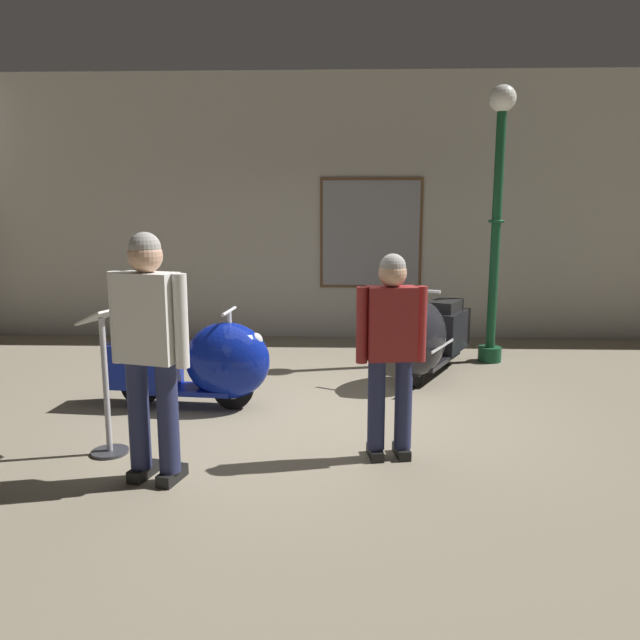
# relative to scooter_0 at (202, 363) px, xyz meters

# --- Properties ---
(ground_plane) EXTENTS (60.00, 60.00, 0.00)m
(ground_plane) POSITION_rel_scooter_0_xyz_m (1.09, -0.20, -0.43)
(ground_plane) COLOR gray
(showroom_back_wall) EXTENTS (18.00, 0.63, 3.70)m
(showroom_back_wall) POSITION_rel_scooter_0_xyz_m (0.92, 3.35, 1.42)
(showroom_back_wall) COLOR #ADA89E
(showroom_back_wall) RESTS_ON ground
(scooter_0) EXTENTS (1.57, 0.58, 0.94)m
(scooter_0) POSITION_rel_scooter_0_xyz_m (0.00, 0.00, 0.00)
(scooter_0) COLOR black
(scooter_0) RESTS_ON ground
(scooter_1) EXTENTS (1.19, 1.73, 1.03)m
(scooter_1) POSITION_rel_scooter_0_xyz_m (2.24, 1.06, 0.04)
(scooter_1) COLOR black
(scooter_1) RESTS_ON ground
(lamppost) EXTENTS (0.31, 0.31, 3.24)m
(lamppost) POSITION_rel_scooter_0_xyz_m (3.13, 1.88, 1.44)
(lamppost) COLOR #144728
(lamppost) RESTS_ON ground
(visitor_0) EXTENTS (0.56, 0.35, 1.71)m
(visitor_0) POSITION_rel_scooter_0_xyz_m (0.03, -1.59, 0.56)
(visitor_0) COLOR black
(visitor_0) RESTS_ON ground
(visitor_1) EXTENTS (0.52, 0.28, 1.54)m
(visitor_1) POSITION_rel_scooter_0_xyz_m (1.67, -1.14, 0.46)
(visitor_1) COLOR black
(visitor_1) RESTS_ON ground
(info_stanchion) EXTENTS (0.31, 0.37, 1.13)m
(info_stanchion) POSITION_rel_scooter_0_xyz_m (-0.47, -1.13, 0.05)
(info_stanchion) COLOR #333338
(info_stanchion) RESTS_ON ground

